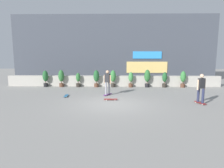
# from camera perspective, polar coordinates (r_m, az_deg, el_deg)

# --- Properties ---
(ground_plane) EXTENTS (48.00, 48.00, 0.00)m
(ground_plane) POSITION_cam_1_polar(r_m,az_deg,el_deg) (11.54, -0.18, -5.59)
(ground_plane) COLOR gray
(planter_wall) EXTENTS (18.00, 0.40, 0.90)m
(planter_wall) POSITION_cam_1_polar(r_m,az_deg,el_deg) (17.34, 0.36, 0.86)
(planter_wall) COLOR #B2ADA3
(planter_wall) RESTS_ON ground
(building_backdrop) EXTENTS (20.00, 2.08, 6.50)m
(building_backdrop) POSITION_cam_1_polar(r_m,az_deg,el_deg) (21.16, 0.58, 9.94)
(building_backdrop) COLOR #424751
(building_backdrop) RESTS_ON ground
(potted_plant_0) EXTENTS (0.45, 0.45, 1.38)m
(potted_plant_0) POSITION_cam_1_polar(r_m,az_deg,el_deg) (17.88, -18.19, 1.74)
(potted_plant_0) COLOR black
(potted_plant_0) RESTS_ON ground
(potted_plant_1) EXTENTS (0.48, 0.48, 1.42)m
(potted_plant_1) POSITION_cam_1_polar(r_m,az_deg,el_deg) (17.47, -14.06, 1.87)
(potted_plant_1) COLOR brown
(potted_plant_1) RESTS_ON ground
(potted_plant_2) EXTENTS (0.36, 0.36, 1.18)m
(potted_plant_2) POSITION_cam_1_polar(r_m,az_deg,el_deg) (17.17, -9.47, 1.23)
(potted_plant_2) COLOR #2D2823
(potted_plant_2) RESTS_ON ground
(potted_plant_3) EXTENTS (0.47, 0.47, 1.42)m
(potted_plant_3) POSITION_cam_1_polar(r_m,az_deg,el_deg) (16.93, -4.42, 1.88)
(potted_plant_3) COLOR brown
(potted_plant_3) RESTS_ON ground
(potted_plant_4) EXTENTS (0.47, 0.47, 1.40)m
(potted_plant_4) POSITION_cam_1_polar(r_m,az_deg,el_deg) (16.84, 0.29, 1.84)
(potted_plant_4) COLOR #2D2823
(potted_plant_4) RESTS_ON ground
(potted_plant_5) EXTENTS (0.39, 0.39, 1.25)m
(potted_plant_5) POSITION_cam_1_polar(r_m,az_deg,el_deg) (16.90, 5.30, 1.41)
(potted_plant_5) COLOR brown
(potted_plant_5) RESTS_ON ground
(potted_plant_6) EXTENTS (0.49, 0.49, 1.46)m
(potted_plant_6) POSITION_cam_1_polar(r_m,az_deg,el_deg) (17.02, 9.88, 1.92)
(potted_plant_6) COLOR black
(potted_plant_6) RESTS_ON ground
(potted_plant_7) EXTENTS (0.40, 0.40, 1.26)m
(potted_plant_7) POSITION_cam_1_polar(r_m,az_deg,el_deg) (17.31, 14.55, 1.36)
(potted_plant_7) COLOR #2D2823
(potted_plant_7) RESTS_ON ground
(potted_plant_8) EXTENTS (0.44, 0.44, 1.35)m
(potted_plant_8) POSITION_cam_1_polar(r_m,az_deg,el_deg) (17.71, 19.31, 1.54)
(potted_plant_8) COLOR brown
(potted_plant_8) RESTS_ON ground
(skater_mid_plaza) EXTENTS (0.58, 0.79, 1.70)m
(skater_mid_plaza) POSITION_cam_1_polar(r_m,az_deg,el_deg) (13.61, -1.26, 0.70)
(skater_mid_plaza) COLOR #72338C
(skater_mid_plaza) RESTS_ON ground
(skater_far_left) EXTENTS (0.53, 0.82, 1.70)m
(skater_far_left) POSITION_cam_1_polar(r_m,az_deg,el_deg) (12.41, 23.74, -0.88)
(skater_far_left) COLOR maroon
(skater_far_left) RESTS_ON ground
(skateboard_near_camera) EXTENTS (0.81, 0.22, 0.08)m
(skateboard_near_camera) POSITION_cam_1_polar(r_m,az_deg,el_deg) (12.38, -0.36, -4.28)
(skateboard_near_camera) COLOR maroon
(skateboard_near_camera) RESTS_ON ground
(skateboard_aside) EXTENTS (0.26, 0.81, 0.08)m
(skateboard_aside) POSITION_cam_1_polar(r_m,az_deg,el_deg) (13.69, -12.74, -3.21)
(skateboard_aside) COLOR #266699
(skateboard_aside) RESTS_ON ground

